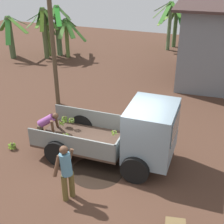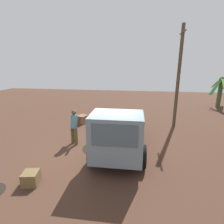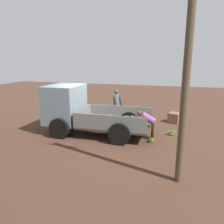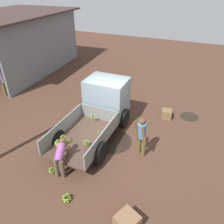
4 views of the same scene
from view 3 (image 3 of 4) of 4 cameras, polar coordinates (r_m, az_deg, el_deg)
ground at (r=10.19m, az=-5.64°, el=-4.38°), size 36.00×36.00×0.00m
mud_patch_0 at (r=10.32m, az=-2.56°, el=-4.08°), size 1.62×1.62×0.01m
mud_patch_1 at (r=13.96m, az=-11.47°, el=0.37°), size 0.88×0.88×0.01m
cargo_truck at (r=9.62m, az=-9.88°, el=0.95°), size 4.45×2.14×2.05m
utility_pole at (r=5.49m, az=18.98°, el=10.77°), size 1.29×0.18×5.72m
person_foreground_visitor at (r=11.19m, az=1.06°, el=2.19°), size 0.53×0.68×1.65m
person_worker_loading at (r=8.77m, az=9.39°, el=-2.61°), size 0.77×0.65×1.19m
banana_bunch_on_ground_0 at (r=9.64m, az=15.36°, el=-5.13°), size 0.29×0.29×0.23m
banana_bunch_on_ground_1 at (r=8.64m, az=10.19°, el=-7.13°), size 0.26×0.26×0.20m
wooden_crate_0 at (r=11.50m, az=16.07°, el=-1.45°), size 0.72×0.72×0.51m
wooden_crate_1 at (r=12.77m, az=-11.50°, el=0.09°), size 0.55×0.55×0.42m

